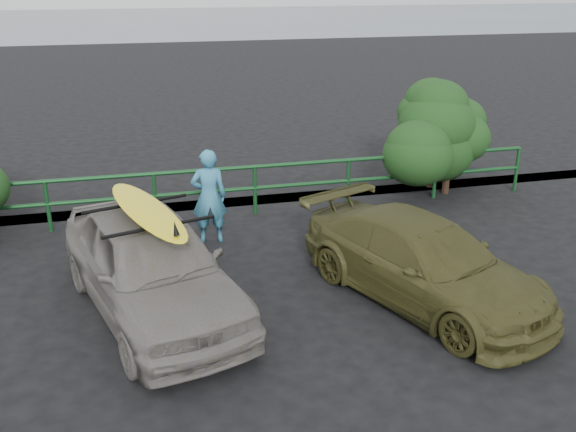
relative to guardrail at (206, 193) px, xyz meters
name	(u,v)px	position (x,y,z in m)	size (l,w,h in m)	color
ground	(256,349)	(0.00, -5.00, -0.52)	(80.00, 80.00, 0.00)	black
ocean	(135,22)	(0.00, 55.00, -0.52)	(200.00, 200.00, 0.00)	slate
guardrail	(206,193)	(0.00, 0.00, 0.00)	(14.00, 0.08, 1.04)	#14461E
shrub_right	(427,141)	(5.00, 0.50, 0.65)	(3.20, 2.40, 2.34)	#1C4118
sedan	(151,265)	(-1.23, -3.64, 0.23)	(1.76, 4.38, 1.49)	slate
olive_vehicle	(423,262)	(2.72, -4.23, 0.10)	(1.73, 4.25, 1.23)	#44431E
man	(209,196)	(-0.08, -1.21, 0.35)	(0.64, 0.42, 1.75)	teal
roof_rack	(147,215)	(-1.23, -3.64, 1.00)	(1.55, 1.09, 0.05)	black
surfboard	(147,210)	(-1.23, -3.64, 1.06)	(0.57, 2.74, 0.08)	yellow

